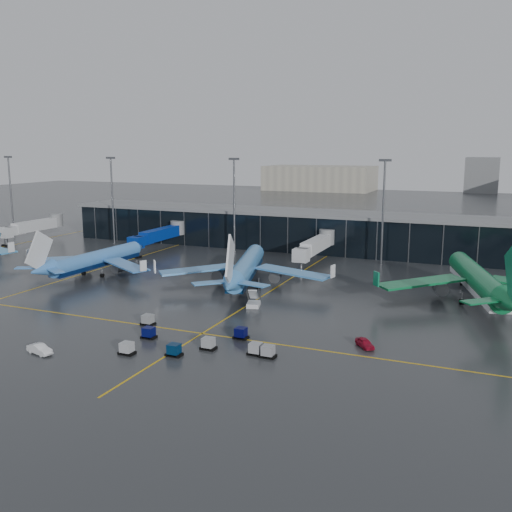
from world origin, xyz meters
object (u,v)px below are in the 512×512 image
at_px(service_van_red, 365,343).
at_px(airliner_arkefly, 97,249).
at_px(airliner_klm_near, 246,255).
at_px(baggage_carts, 195,341).
at_px(service_van_white, 40,349).
at_px(airliner_aer_lingus, 479,266).
at_px(mobile_airstair, 253,302).

bearing_deg(service_van_red, airliner_arkefly, 120.76).
xyz_separation_m(airliner_klm_near, baggage_carts, (7.94, -35.84, -5.72)).
height_order(service_van_red, service_van_white, service_van_white).
distance_m(airliner_aer_lingus, baggage_carts, 55.48).
bearing_deg(mobile_airstair, baggage_carts, -104.24).
distance_m(airliner_arkefly, airliner_aer_lingus, 79.93).
height_order(airliner_klm_near, service_van_red, airliner_klm_near).
height_order(airliner_arkefly, airliner_klm_near, airliner_klm_near).
bearing_deg(airliner_klm_near, mobile_airstair, -76.81).
distance_m(airliner_aer_lingus, service_van_white, 76.23).
bearing_deg(service_van_white, baggage_carts, -45.97).
xyz_separation_m(airliner_arkefly, airliner_klm_near, (35.14, 3.07, 0.68)).
distance_m(airliner_klm_near, service_van_red, 41.12).
distance_m(airliner_aer_lingus, service_van_red, 35.73).
distance_m(airliner_klm_near, service_van_white, 48.60).
height_order(baggage_carts, mobile_airstair, mobile_airstair).
bearing_deg(service_van_red, airliner_aer_lingus, 27.72).
bearing_deg(airliner_klm_near, airliner_arkefly, 169.15).
bearing_deg(airliner_arkefly, airliner_klm_near, 6.31).
distance_m(baggage_carts, service_van_red, 24.42).
bearing_deg(airliner_arkefly, mobile_airstair, -12.43).
height_order(airliner_aer_lingus, service_van_red, airliner_aer_lingus).
bearing_deg(baggage_carts, service_van_white, -148.39).
bearing_deg(airliner_aer_lingus, airliner_arkefly, 171.06).
bearing_deg(baggage_carts, airliner_arkefly, 142.74).
xyz_separation_m(mobile_airstair, service_van_red, (23.13, -13.31, -0.12)).
height_order(airliner_klm_near, mobile_airstair, airliner_klm_near).
relative_size(airliner_klm_near, service_van_white, 9.96).
distance_m(airliner_arkefly, service_van_red, 70.11).
relative_size(airliner_arkefly, mobile_airstair, 10.28).
bearing_deg(baggage_carts, service_van_red, 21.72).
distance_m(service_van_red, service_van_white, 45.78).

